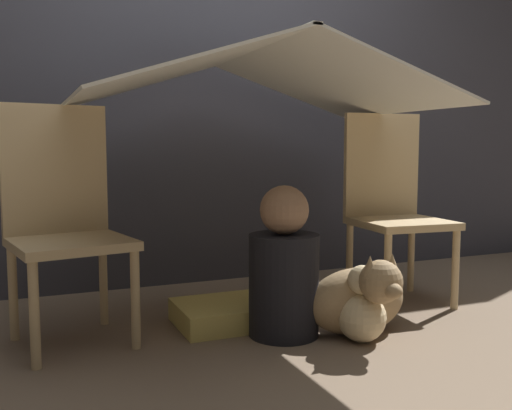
{
  "coord_description": "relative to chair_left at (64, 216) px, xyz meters",
  "views": [
    {
      "loc": [
        -0.98,
        -2.15,
        0.79
      ],
      "look_at": [
        0.0,
        0.18,
        0.53
      ],
      "focal_mm": 40.0,
      "sensor_mm": 36.0,
      "label": 1
    }
  ],
  "objects": [
    {
      "name": "plush_toy",
      "position": [
        1.1,
        -0.51,
        -0.38
      ],
      "size": [
        0.2,
        0.2,
        0.31
      ],
      "color": "beige",
      "rests_on": "ground_plane"
    },
    {
      "name": "sheet_canopy",
      "position": [
        0.81,
        -0.09,
        0.59
      ],
      "size": [
        1.59,
        1.11,
        0.26
      ],
      "color": "silver"
    },
    {
      "name": "chair_right",
      "position": [
        1.61,
        0.0,
        0.0
      ],
      "size": [
        0.47,
        0.47,
        0.97
      ],
      "rotation": [
        0.0,
        0.0,
        -0.08
      ],
      "color": "#D1B27F",
      "rests_on": "ground_plane"
    },
    {
      "name": "wall_back",
      "position": [
        0.81,
        0.77,
        0.74
      ],
      "size": [
        7.0,
        0.05,
        2.5
      ],
      "color": "#3D3D47",
      "rests_on": "ground_plane"
    },
    {
      "name": "floor_cushion",
      "position": [
        0.67,
        -0.09,
        -0.46
      ],
      "size": [
        0.45,
        0.36,
        0.1
      ],
      "color": "#E5CC66",
      "rests_on": "ground_plane"
    },
    {
      "name": "ground_plane",
      "position": [
        0.81,
        -0.27,
        -0.51
      ],
      "size": [
        8.8,
        8.8,
        0.0
      ],
      "primitive_type": "plane",
      "color": "#7A6651"
    },
    {
      "name": "person_front",
      "position": [
        0.84,
        -0.31,
        -0.24
      ],
      "size": [
        0.29,
        0.29,
        0.63
      ],
      "color": "black",
      "rests_on": "ground_plane"
    },
    {
      "name": "chair_left",
      "position": [
        0.0,
        0.0,
        0.0
      ],
      "size": [
        0.51,
        0.51,
        0.97
      ],
      "rotation": [
        0.0,
        0.0,
        0.19
      ],
      "color": "#D1B27F",
      "rests_on": "ground_plane"
    },
    {
      "name": "dog",
      "position": [
        1.13,
        -0.45,
        -0.34
      ],
      "size": [
        0.45,
        0.39,
        0.37
      ],
      "color": "#9E7F56",
      "rests_on": "ground_plane"
    }
  ]
}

